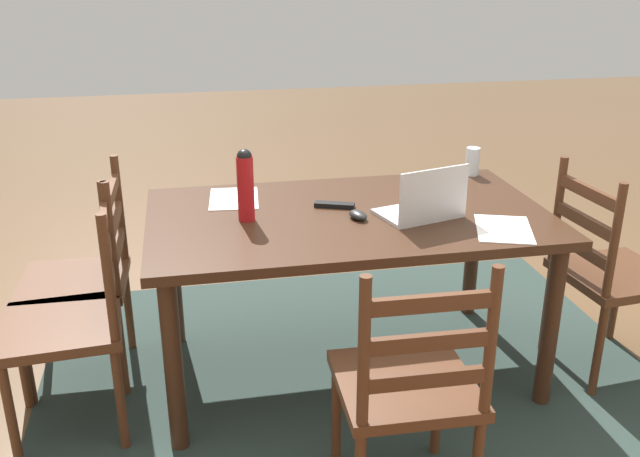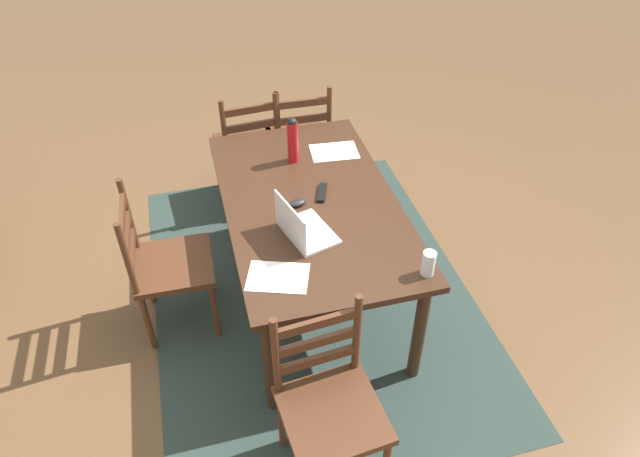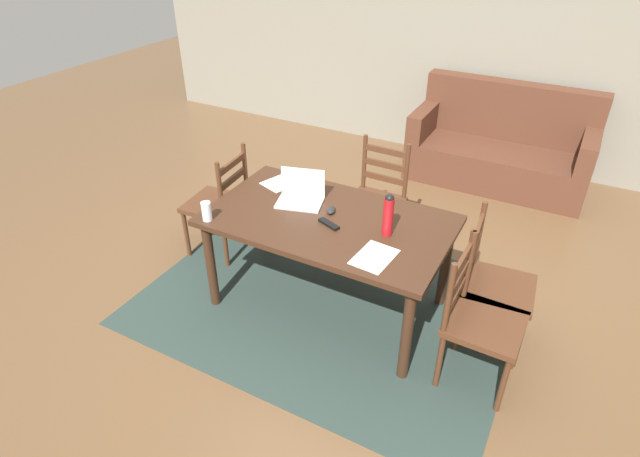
# 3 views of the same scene
# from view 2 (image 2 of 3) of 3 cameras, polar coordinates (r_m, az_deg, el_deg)

# --- Properties ---
(ground_plane) EXTENTS (14.00, 14.00, 0.00)m
(ground_plane) POSITION_cam_2_polar(r_m,az_deg,el_deg) (3.75, -0.85, -6.39)
(ground_plane) COLOR brown
(area_rug) EXTENTS (2.70, 1.99, 0.01)m
(area_rug) POSITION_cam_2_polar(r_m,az_deg,el_deg) (3.75, -0.85, -6.36)
(area_rug) COLOR #283833
(area_rug) RESTS_ON ground
(dining_table) EXTENTS (1.66, 0.96, 0.75)m
(dining_table) POSITION_cam_2_polar(r_m,az_deg,el_deg) (3.30, -0.96, 1.58)
(dining_table) COLOR #382114
(dining_table) RESTS_ON ground
(chair_right_near) EXTENTS (0.45, 0.45, 0.95)m
(chair_right_near) POSITION_cam_2_polar(r_m,az_deg,el_deg) (4.34, -2.10, 8.81)
(chair_right_near) COLOR #4C2B19
(chair_right_near) RESTS_ON ground
(chair_far_head) EXTENTS (0.45, 0.45, 0.95)m
(chair_far_head) POSITION_cam_2_polar(r_m,az_deg,el_deg) (3.38, -15.10, -3.49)
(chair_far_head) COLOR #4C2B19
(chair_far_head) RESTS_ON ground
(chair_left_far) EXTENTS (0.48, 0.48, 0.95)m
(chair_left_far) POSITION_cam_2_polar(r_m,az_deg,el_deg) (2.69, 0.94, -17.23)
(chair_left_far) COLOR #4C2B19
(chair_left_far) RESTS_ON ground
(chair_right_far) EXTENTS (0.47, 0.47, 0.95)m
(chair_right_far) POSITION_cam_2_polar(r_m,az_deg,el_deg) (4.29, -7.10, 8.07)
(chair_right_far) COLOR #4C2B19
(chair_right_far) RESTS_ON ground
(laptop) EXTENTS (0.37, 0.30, 0.23)m
(laptop) POSITION_cam_2_polar(r_m,az_deg,el_deg) (2.97, -1.93, 0.07)
(laptop) COLOR silver
(laptop) RESTS_ON dining_table
(water_bottle) EXTENTS (0.07, 0.07, 0.30)m
(water_bottle) POSITION_cam_2_polar(r_m,az_deg,el_deg) (3.50, -2.68, 8.89)
(water_bottle) COLOR #A81419
(water_bottle) RESTS_ON dining_table
(drinking_glass) EXTENTS (0.07, 0.07, 0.14)m
(drinking_glass) POSITION_cam_2_polar(r_m,az_deg,el_deg) (2.80, 10.75, -3.44)
(drinking_glass) COLOR silver
(drinking_glass) RESTS_ON dining_table
(computer_mouse) EXTENTS (0.09, 0.11, 0.03)m
(computer_mouse) POSITION_cam_2_polar(r_m,az_deg,el_deg) (3.20, -2.21, 2.60)
(computer_mouse) COLOR black
(computer_mouse) RESTS_ON dining_table
(tv_remote) EXTENTS (0.17, 0.10, 0.02)m
(tv_remote) POSITION_cam_2_polar(r_m,az_deg,el_deg) (3.29, 0.19, 3.59)
(tv_remote) COLOR black
(tv_remote) RESTS_ON dining_table
(paper_stack_left) EXTENTS (0.30, 0.35, 0.00)m
(paper_stack_left) POSITION_cam_2_polar(r_m,az_deg,el_deg) (2.79, -4.22, -4.85)
(paper_stack_left) COLOR white
(paper_stack_left) RESTS_ON dining_table
(paper_stack_right) EXTENTS (0.24, 0.31, 0.00)m
(paper_stack_right) POSITION_cam_2_polar(r_m,az_deg,el_deg) (3.66, 1.42, 7.67)
(paper_stack_right) COLOR white
(paper_stack_right) RESTS_ON dining_table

